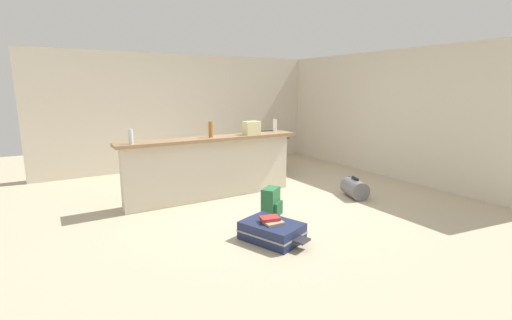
# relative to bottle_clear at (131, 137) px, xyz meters

# --- Properties ---
(ground_plane) EXTENTS (13.00, 13.00, 0.05)m
(ground_plane) POSITION_rel_bottle_clear_xyz_m (1.90, -0.35, -1.14)
(ground_plane) COLOR #BCAD8E
(wall_back) EXTENTS (6.60, 0.10, 2.50)m
(wall_back) POSITION_rel_bottle_clear_xyz_m (1.90, 2.70, 0.14)
(wall_back) COLOR beige
(wall_back) RESTS_ON ground_plane
(wall_right) EXTENTS (0.10, 6.00, 2.50)m
(wall_right) POSITION_rel_bottle_clear_xyz_m (4.95, -0.05, 0.14)
(wall_right) COLOR beige
(wall_right) RESTS_ON ground_plane
(partition_half_wall) EXTENTS (2.80, 0.20, 0.96)m
(partition_half_wall) POSITION_rel_bottle_clear_xyz_m (1.24, 0.08, -0.63)
(partition_half_wall) COLOR beige
(partition_half_wall) RESTS_ON ground_plane
(bar_countertop) EXTENTS (2.96, 0.40, 0.05)m
(bar_countertop) POSITION_rel_bottle_clear_xyz_m (1.24, 0.08, -0.13)
(bar_countertop) COLOR #93704C
(bar_countertop) RESTS_ON partition_half_wall
(bottle_clear) EXTENTS (0.06, 0.06, 0.21)m
(bottle_clear) POSITION_rel_bottle_clear_xyz_m (0.00, 0.00, 0.00)
(bottle_clear) COLOR silver
(bottle_clear) RESTS_ON bar_countertop
(bottle_amber) EXTENTS (0.07, 0.07, 0.25)m
(bottle_amber) POSITION_rel_bottle_clear_xyz_m (1.24, 0.08, 0.02)
(bottle_amber) COLOR #9E661E
(bottle_amber) RESTS_ON bar_countertop
(bottle_white) EXTENTS (0.06, 0.06, 0.22)m
(bottle_white) POSITION_rel_bottle_clear_xyz_m (2.51, 0.16, 0.01)
(bottle_white) COLOR silver
(bottle_white) RESTS_ON bar_countertop
(grocery_bag) EXTENTS (0.26, 0.18, 0.22)m
(grocery_bag) POSITION_rel_bottle_clear_xyz_m (1.95, 0.03, 0.01)
(grocery_bag) COLOR beige
(grocery_bag) RESTS_ON bar_countertop
(dining_table) EXTENTS (1.10, 0.80, 0.74)m
(dining_table) POSITION_rel_bottle_clear_xyz_m (2.94, 1.45, -0.47)
(dining_table) COLOR brown
(dining_table) RESTS_ON ground_plane
(dining_chair_near_partition) EXTENTS (0.40, 0.40, 0.93)m
(dining_chair_near_partition) POSITION_rel_bottle_clear_xyz_m (2.87, 0.85, -0.60)
(dining_chair_near_partition) COLOR black
(dining_chair_near_partition) RESTS_ON ground_plane
(suitcase_flat_navy) EXTENTS (0.70, 0.89, 0.22)m
(suitcase_flat_navy) POSITION_rel_bottle_clear_xyz_m (1.17, -1.80, -1.00)
(suitcase_flat_navy) COLOR #1E284C
(suitcase_flat_navy) RESTS_ON ground_plane
(backpack_green) EXTENTS (0.34, 0.33, 0.42)m
(backpack_green) POSITION_rel_bottle_clear_xyz_m (1.59, -1.14, -0.91)
(backpack_green) COLOR #286B3D
(backpack_green) RESTS_ON ground_plane
(duffel_bag_grey) EXTENTS (0.45, 0.55, 0.34)m
(duffel_bag_grey) POSITION_rel_bottle_clear_xyz_m (3.28, -1.07, -0.96)
(duffel_bag_grey) COLOR slate
(duffel_bag_grey) RESTS_ON ground_plane
(book_stack) EXTENTS (0.25, 0.25, 0.06)m
(book_stack) POSITION_rel_bottle_clear_xyz_m (1.16, -1.79, -0.86)
(book_stack) COLOR tan
(book_stack) RESTS_ON suitcase_flat_navy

